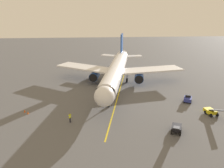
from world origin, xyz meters
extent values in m
plane|color=#565659|center=(0.00, 0.00, 0.00)|extent=(220.00, 220.00, 0.00)
cube|color=yellow|center=(0.24, 5.36, 0.01)|extent=(8.72, 39.14, 0.01)
cylinder|color=white|center=(0.24, -0.64, 4.10)|extent=(10.93, 34.03, 3.80)
ellipsoid|color=white|center=(4.11, 17.14, 4.10)|extent=(4.38, 4.67, 3.61)
cone|color=white|center=(-3.68, -18.72, 4.10)|extent=(3.98, 3.66, 3.42)
cube|color=black|center=(3.81, 15.77, 4.65)|extent=(3.50, 2.25, 0.90)
cube|color=white|center=(-8.88, -2.47, 3.50)|extent=(17.68, 8.01, 0.36)
cylinder|color=#1E479E|center=(-5.64, -0.39, 2.00)|extent=(2.97, 3.81, 2.30)
cylinder|color=black|center=(-5.27, 1.32, 2.00)|extent=(2.09, 0.64, 2.10)
cube|color=white|center=(7.78, -6.09, 3.50)|extent=(17.02, 13.89, 0.36)
cylinder|color=#1E479E|center=(5.70, -2.85, 2.00)|extent=(2.97, 3.81, 2.30)
cylinder|color=black|center=(6.07, -1.14, 2.00)|extent=(2.09, 0.64, 2.10)
cube|color=#1E479E|center=(-3.05, -15.79, 7.90)|extent=(1.37, 4.77, 7.20)
cube|color=white|center=(-6.11, -14.82, 4.70)|extent=(6.61, 3.03, 0.24)
cube|color=white|center=(0.15, -16.18, 4.70)|extent=(6.74, 5.30, 0.24)
cylinder|color=slate|center=(3.11, 12.55, 1.73)|extent=(0.24, 0.24, 2.77)
cylinder|color=black|center=(3.11, 12.55, 0.35)|extent=(0.59, 0.78, 0.70)
cylinder|color=slate|center=(-2.93, -3.02, 1.94)|extent=(0.24, 0.24, 2.77)
cylinder|color=black|center=(-2.93, -3.02, 0.55)|extent=(0.67, 1.17, 1.10)
cylinder|color=slate|center=(2.15, -4.13, 1.94)|extent=(0.24, 0.24, 2.77)
cylinder|color=black|center=(2.15, -4.13, 0.55)|extent=(0.67, 1.17, 1.10)
cylinder|color=#23232D|center=(10.07, 18.38, 0.44)|extent=(0.26, 0.26, 0.88)
cube|color=#D8EA19|center=(10.07, 18.38, 1.18)|extent=(0.39, 0.45, 0.60)
cube|color=silver|center=(10.07, 18.38, 1.18)|extent=(0.41, 0.47, 0.10)
sphere|color=brown|center=(10.07, 18.38, 1.60)|extent=(0.22, 0.22, 0.22)
cube|color=#2D3899|center=(-13.64, 11.36, 0.65)|extent=(2.36, 2.73, 0.70)
cube|color=black|center=(-13.77, 11.09, 1.25)|extent=(1.38, 1.29, 0.50)
cylinder|color=black|center=(-13.87, 12.36, 0.30)|extent=(0.49, 0.65, 0.60)
cylinder|color=black|center=(-12.70, 11.79, 0.30)|extent=(0.49, 0.65, 0.60)
cylinder|color=black|center=(-14.57, 10.93, 0.30)|extent=(0.49, 0.65, 0.60)
cylinder|color=black|center=(-13.41, 10.36, 0.30)|extent=(0.49, 0.65, 0.60)
cube|color=black|center=(-7.00, 22.73, 0.62)|extent=(2.26, 2.62, 0.60)
cube|color=black|center=(-6.35, 24.19, 1.52)|extent=(2.34, 3.80, 1.61)
cylinder|color=black|center=(-7.13, 24.04, 0.32)|extent=(0.49, 0.69, 0.64)
cylinder|color=black|center=(-5.94, 23.52, 0.32)|extent=(0.49, 0.69, 0.64)
cylinder|color=black|center=(-7.74, 22.67, 0.32)|extent=(0.49, 0.69, 0.64)
cylinder|color=black|center=(-6.55, 22.15, 0.32)|extent=(0.49, 0.69, 0.64)
cube|color=yellow|center=(-15.38, 17.31, 0.62)|extent=(1.83, 2.41, 0.60)
cube|color=black|center=(-15.63, 18.89, 1.52)|extent=(1.48, 3.85, 1.61)
cylinder|color=black|center=(-16.21, 18.35, 0.32)|extent=(0.35, 0.67, 0.64)
cylinder|color=black|center=(-14.92, 18.55, 0.32)|extent=(0.35, 0.67, 0.64)
cylinder|color=black|center=(-15.97, 16.87, 0.32)|extent=(0.35, 0.67, 0.64)
cylinder|color=black|center=(-14.68, 17.07, 0.32)|extent=(0.35, 0.67, 0.64)
cone|color=#F2590F|center=(19.01, 13.63, 0.28)|extent=(0.32, 0.32, 0.55)
cone|color=#F2590F|center=(18.18, 14.43, 0.28)|extent=(0.32, 0.32, 0.55)
camera|label=1|loc=(5.77, 52.59, 18.13)|focal=35.32mm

